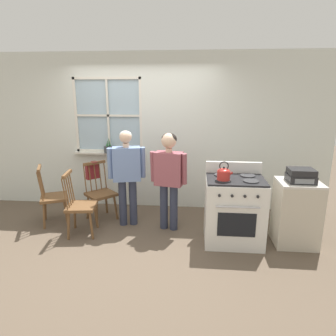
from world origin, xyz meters
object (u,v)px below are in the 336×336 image
Objects in this scene: chair_center_cluster at (80,206)px; stove at (234,210)px; side_counter at (296,213)px; stereo at (301,176)px; person_teen_center at (169,172)px; handbag at (93,171)px; kettle at (224,174)px; person_elderly_left at (127,170)px; chair_by_window at (100,194)px; potted_plant at (108,148)px; chair_near_wall at (53,197)px.

stove is at bearing -97.99° from chair_center_cluster.
stove is 0.84m from side_counter.
side_counter is 0.54m from stereo.
handbag is (-1.31, 0.43, -0.14)m from person_teen_center.
stereo is at bearing 6.90° from kettle.
stove is at bearing -27.05° from person_elderly_left.
chair_by_window is at bearing 169.13° from side_counter.
potted_plant is (-0.50, 0.76, 0.18)m from person_elderly_left.
person_elderly_left reaches higher than stove.
chair_by_window is at bearing -89.32° from potted_plant.
chair_by_window is at bearing 164.60° from stove.
potted_plant is at bearing -13.53° from chair_center_cluster.
person_teen_center is 5.99× the size of kettle.
stove is at bearing 179.42° from stereo.
side_counter is (2.93, -1.15, -0.63)m from potted_plant.
person_elderly_left is at bearing -175.91° from person_teen_center.
handbag is (0.53, 0.40, 0.34)m from chair_near_wall.
handbag is at bearing 139.85° from person_elderly_left.
person_teen_center reaches higher than side_counter.
handbag is at bearing 157.20° from kettle.
person_elderly_left is 4.39× the size of stereo.
chair_near_wall is 3.68m from stereo.
chair_center_cluster is 1.31m from potted_plant.
stereo reaches higher than chair_center_cluster.
potted_plant is at bearing 69.25° from handbag.
stove is 0.98m from stereo.
side_counter is (3.08, -0.73, -0.33)m from handbag.
person_elderly_left is (0.62, 0.38, 0.46)m from chair_center_cluster.
potted_plant is 3.20m from side_counter.
person_teen_center is at bearing -18.27° from handbag.
potted_plant reaches higher than chair_near_wall.
chair_center_cluster is at bearing -96.09° from potted_plant.
person_elderly_left is at bearing 165.89° from stove.
stove is at bearing 36.68° from kettle.
chair_by_window is at bearing 168.74° from stereo.
stove is (0.93, -0.30, -0.44)m from person_teen_center.
potted_plant is (-2.09, 1.16, 0.60)m from stove.
potted_plant is (0.69, 0.82, 0.64)m from chair_near_wall.
chair_by_window is 2.79× the size of stereo.
person_teen_center reaches higher than chair_center_cluster.
person_teen_center is 1.85m from side_counter.
person_teen_center reaches higher than chair_by_window.
chair_by_window is 0.57m from chair_center_cluster.
person_elderly_left is at bearing -66.26° from chair_center_cluster.
chair_near_wall is 0.65m from chair_center_cluster.
stove reaches higher than chair_by_window.
person_teen_center is (1.85, -0.03, 0.48)m from chair_near_wall.
person_teen_center is 1.37× the size of stove.
person_teen_center is 4.35× the size of stereo.
chair_near_wall is at bearing 174.52° from stereo.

